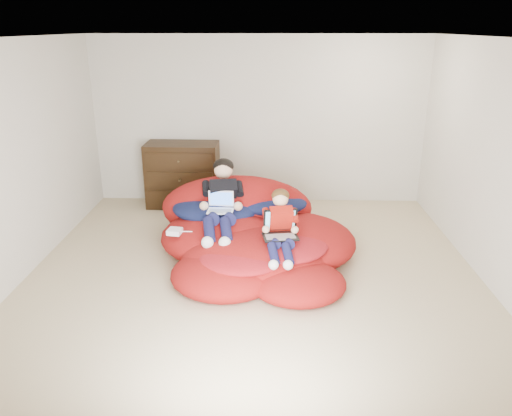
{
  "coord_description": "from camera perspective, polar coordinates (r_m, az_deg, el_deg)",
  "views": [
    {
      "loc": [
        0.18,
        -5.01,
        2.61
      ],
      "look_at": [
        0.03,
        0.19,
        0.7
      ],
      "focal_mm": 35.0,
      "sensor_mm": 36.0,
      "label": 1
    }
  ],
  "objects": [
    {
      "name": "laptop_black",
      "position": [
        5.35,
        2.8,
        -2.41
      ],
      "size": [
        0.41,
        0.37,
        0.27
      ],
      "color": "black",
      "rests_on": "younger_boy"
    },
    {
      "name": "dresser",
      "position": [
        7.64,
        -8.35,
        3.79
      ],
      "size": [
        1.08,
        0.61,
        0.97
      ],
      "color": "black",
      "rests_on": "ground"
    },
    {
      "name": "cream_pillow",
      "position": [
        6.52,
        -4.86,
        2.33
      ],
      "size": [
        0.41,
        0.26,
        0.26
      ],
      "primitive_type": "ellipsoid",
      "color": "beige",
      "rests_on": "beanbag_pile"
    },
    {
      "name": "younger_boy",
      "position": [
        5.35,
        2.8,
        -1.87
      ],
      "size": [
        0.31,
        0.85,
        0.61
      ],
      "color": "red",
      "rests_on": "beanbag_pile"
    },
    {
      "name": "laptop_white",
      "position": [
        5.84,
        -4.05,
        0.3
      ],
      "size": [
        0.31,
        0.26,
        0.22
      ],
      "color": "white",
      "rests_on": "older_boy"
    },
    {
      "name": "older_boy",
      "position": [
        5.92,
        -3.96,
        1.18
      ],
      "size": [
        0.4,
        1.21,
        0.73
      ],
      "color": "black",
      "rests_on": "beanbag_pile"
    },
    {
      "name": "beanbag_pile",
      "position": [
        5.89,
        -0.6,
        -3.32
      ],
      "size": [
        2.41,
        2.33,
        0.91
      ],
      "color": "#9F1312",
      "rests_on": "ground"
    },
    {
      "name": "room_shell",
      "position": [
        5.55,
        -0.33,
        -5.33
      ],
      "size": [
        5.1,
        5.1,
        2.77
      ],
      "color": "#BFAD88",
      "rests_on": "ground"
    },
    {
      "name": "power_adapter",
      "position": [
        5.71,
        -9.27,
        -2.66
      ],
      "size": [
        0.17,
        0.17,
        0.06
      ],
      "primitive_type": "cube",
      "rotation": [
        0.0,
        0.0,
        -0.16
      ],
      "color": "white",
      "rests_on": "beanbag_pile"
    }
  ]
}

